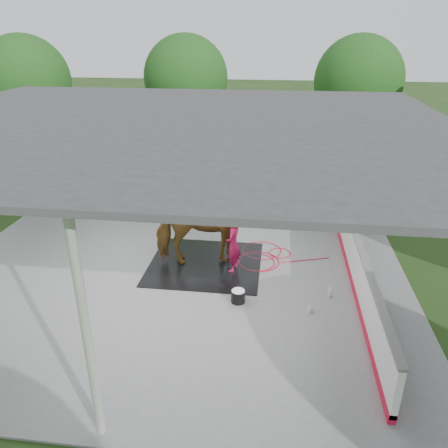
# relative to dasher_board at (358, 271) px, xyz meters

# --- Properties ---
(ground) EXTENTS (100.00, 100.00, 0.00)m
(ground) POSITION_rel_dasher_board_xyz_m (-4.60, 0.00, -0.59)
(ground) COLOR #1E3814
(concrete_slab) EXTENTS (12.00, 10.00, 0.05)m
(concrete_slab) POSITION_rel_dasher_board_xyz_m (-4.60, 0.00, -0.57)
(concrete_slab) COLOR slate
(concrete_slab) RESTS_ON ground
(pavilion_structure) EXTENTS (12.60, 10.60, 4.05)m
(pavilion_structure) POSITION_rel_dasher_board_xyz_m (-4.60, -0.00, 3.37)
(pavilion_structure) COLOR beige
(pavilion_structure) RESTS_ON ground
(dasher_board) EXTENTS (0.16, 8.00, 1.15)m
(dasher_board) POSITION_rel_dasher_board_xyz_m (0.00, 0.00, 0.00)
(dasher_board) COLOR red
(dasher_board) RESTS_ON concrete_slab
(tree_belt) EXTENTS (28.00, 28.00, 5.80)m
(tree_belt) POSITION_rel_dasher_board_xyz_m (-4.30, 0.90, 3.20)
(tree_belt) COLOR #382314
(tree_belt) RESTS_ON ground
(rubber_mat) EXTENTS (2.98, 2.80, 0.02)m
(rubber_mat) POSITION_rel_dasher_board_xyz_m (-3.86, 0.85, -0.53)
(rubber_mat) COLOR black
(rubber_mat) RESTS_ON concrete_slab
(horse) EXTENTS (2.76, 1.78, 2.15)m
(horse) POSITION_rel_dasher_board_xyz_m (-3.86, 0.85, 0.55)
(horse) COLOR brown
(horse) RESTS_ON rubber_mat
(handler) EXTENTS (0.47, 0.62, 1.53)m
(handler) POSITION_rel_dasher_board_xyz_m (-3.08, 0.63, 0.22)
(handler) COLOR #A91241
(handler) RESTS_ON concrete_slab
(wash_bucket) EXTENTS (0.33, 0.33, 0.31)m
(wash_bucket) POSITION_rel_dasher_board_xyz_m (-2.80, -0.83, -0.38)
(wash_bucket) COLOR black
(wash_bucket) RESTS_ON concrete_slab
(soap_bottle_a) EXTENTS (0.12, 0.12, 0.27)m
(soap_bottle_a) POSITION_rel_dasher_board_xyz_m (-0.65, -0.34, -0.41)
(soap_bottle_a) COLOR silver
(soap_bottle_a) RESTS_ON concrete_slab
(soap_bottle_b) EXTENTS (0.13, 0.13, 0.21)m
(soap_bottle_b) POSITION_rel_dasher_board_xyz_m (-1.16, -1.04, -0.44)
(soap_bottle_b) COLOR #338CD8
(soap_bottle_b) RESTS_ON concrete_slab
(hose_coil) EXTENTS (2.53, 1.82, 0.02)m
(hose_coil) POSITION_rel_dasher_board_xyz_m (-2.36, 1.42, -0.53)
(hose_coil) COLOR red
(hose_coil) RESTS_ON concrete_slab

